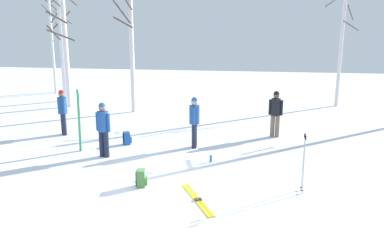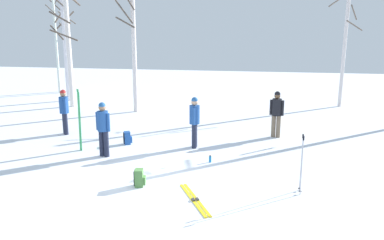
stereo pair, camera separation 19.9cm
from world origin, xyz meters
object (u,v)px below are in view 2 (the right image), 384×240
Objects in this scene: person_3 at (277,111)px; ski_pair_planted_0 at (80,121)px; backpack_0 at (139,178)px; water_bottle_0 at (210,159)px; backpack_1 at (127,138)px; birch_tree_4 at (134,50)px; person_2 at (195,119)px; person_1 at (103,126)px; person_0 at (64,109)px; birch_tree_5 at (345,41)px; birch_tree_0 at (57,42)px; birch_tree_1 at (66,31)px; birch_tree_2 at (65,47)px; birch_tree_3 at (69,48)px; ski_poles_0 at (302,162)px; ski_pair_lying_0 at (195,199)px.

ski_pair_planted_0 is at bearing -154.61° from person_3.
backpack_0 reaches higher than water_bottle_0.
birch_tree_4 is at bearing 106.96° from backpack_1.
person_2 is 3.73m from ski_pair_planted_0.
person_1 is 1.62m from backpack_1.
person_0 is 14.03m from birch_tree_5.
person_2 is 3.90× the size of backpack_0.
birch_tree_5 is at bearing 19.10° from birch_tree_4.
birch_tree_0 is 16.94m from birch_tree_5.
ski_pair_planted_0 is 0.35× the size of birch_tree_4.
person_0 is 0.23× the size of birch_tree_1.
backpack_0 is at bearing -122.14° from person_3.
birch_tree_3 is (1.11, -1.61, 0.04)m from birch_tree_2.
ski_poles_0 is at bearing -16.01° from person_1.
birch_tree_1 reaches higher than birch_tree_2.
ski_pair_lying_0 is 14.29m from birch_tree_5.
birch_tree_3 is at bearing 124.68° from person_1.
birch_tree_1 is at bearing 139.64° from birch_tree_4.
birch_tree_1 is at bearing 134.18° from person_2.
person_3 is at bearing 21.21° from backpack_1.
birch_tree_5 is at bearing 46.47° from backpack_1.
person_2 reaches higher than ski_poles_0.
ski_pair_lying_0 is 13.48m from birch_tree_3.
birch_tree_5 reaches higher than birch_tree_3.
ski_poles_0 is 3.27× the size of backpack_0.
ski_pair_planted_0 reaches higher than person_2.
birch_tree_5 is (10.06, 3.48, 0.39)m from birch_tree_4.
water_bottle_0 is (0.75, -1.40, -0.88)m from person_2.
ski_pair_planted_0 is 0.36× the size of birch_tree_2.
person_2 is 2.48m from backpack_1.
birch_tree_5 is (6.07, 8.78, 2.41)m from person_2.
backpack_1 is at bearing -15.96° from person_0.
birch_tree_1 reaches higher than birch_tree_0.
person_2 is 6.94m from birch_tree_4.
birch_tree_0 reaches higher than ski_pair_lying_0.
person_1 is at bearing -149.91° from person_2.
birch_tree_0 is at bearing 121.31° from person_0.
water_bottle_0 is at bearing 55.67° from backpack_0.
birch_tree_5 reaches higher than ski_poles_0.
birch_tree_1 reaches higher than birch_tree_4.
birch_tree_3 reaches higher than person_2.
birch_tree_1 is 16.84m from birch_tree_5.
ski_pair_planted_0 reaches higher than water_bottle_0.
backpack_0 is (1.86, -2.05, -0.77)m from person_1.
ski_pair_lying_0 is 10.93m from birch_tree_4.
person_1 is 11.18m from birch_tree_2.
backpack_0 is 0.06× the size of birch_tree_1.
person_0 is at bearing 155.16° from ski_poles_0.
ski_pair_lying_0 is at bearing -49.57° from birch_tree_3.
person_3 is (5.27, 3.37, 0.00)m from person_1.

